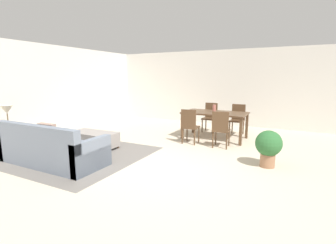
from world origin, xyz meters
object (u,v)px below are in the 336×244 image
at_px(dining_chair_near_left, 190,124).
at_px(potted_plant, 269,146).
at_px(side_table, 10,134).
at_px(table_lamp, 7,110).
at_px(vase_centerpiece, 214,109).
at_px(dining_table, 215,115).
at_px(dining_chair_near_right, 221,127).
at_px(ottoman_table, 94,139).
at_px(dining_chair_far_left, 210,116).
at_px(couch, 51,150).
at_px(dining_chair_far_right, 238,118).

xyz_separation_m(dining_chair_near_left, potted_plant, (2.02, -0.90, -0.09)).
distance_m(side_table, table_lamp, 0.54).
distance_m(vase_centerpiece, potted_plant, 2.41).
xyz_separation_m(dining_table, dining_chair_near_right, (0.42, -0.88, -0.16)).
bearing_deg(dining_table, table_lamp, -136.41).
xyz_separation_m(dining_chair_near_left, dining_chair_near_right, (0.83, -0.01, 0.00)).
distance_m(ottoman_table, dining_chair_far_left, 3.75).
xyz_separation_m(dining_chair_near_right, potted_plant, (1.19, -0.89, -0.09)).
height_order(dining_chair_far_left, vase_centerpiece, vase_centerpiece).
xyz_separation_m(ottoman_table, side_table, (-1.35, -1.22, 0.23)).
xyz_separation_m(dining_chair_far_left, vase_centerpiece, (0.39, -0.89, 0.35)).
distance_m(side_table, dining_chair_near_left, 4.27).
xyz_separation_m(couch, dining_chair_far_left, (1.91, 4.43, 0.23)).
distance_m(side_table, vase_centerpiece, 5.13).
xyz_separation_m(dining_chair_far_left, dining_chair_far_right, (0.87, -0.02, 0.00)).
xyz_separation_m(couch, side_table, (-1.42, 0.03, 0.17)).
bearing_deg(dining_chair_far_left, potted_plant, -52.43).
height_order(dining_chair_far_right, potted_plant, dining_chair_far_right).
height_order(side_table, dining_chair_far_right, dining_chair_far_right).
xyz_separation_m(side_table, dining_table, (3.73, 3.55, 0.21)).
bearing_deg(ottoman_table, table_lamp, -137.91).
bearing_deg(potted_plant, dining_chair_far_left, 127.57).
relative_size(dining_chair_near_left, vase_centerpiece, 4.27).
height_order(side_table, potted_plant, potted_plant).
bearing_deg(potted_plant, table_lamp, -161.52).
distance_m(dining_chair_near_right, dining_chair_far_left, 1.92).
distance_m(ottoman_table, table_lamp, 1.98).
relative_size(couch, vase_centerpiece, 10.37).
relative_size(couch, dining_chair_far_right, 2.43).
bearing_deg(dining_chair_near_left, vase_centerpiece, 64.60).
distance_m(couch, dining_chair_far_right, 5.22).
distance_m(couch, table_lamp, 1.59).
distance_m(couch, dining_table, 4.28).
distance_m(table_lamp, dining_chair_near_left, 4.29).
relative_size(dining_chair_near_left, potted_plant, 1.26).
relative_size(dining_table, dining_chair_far_right, 1.91).
bearing_deg(dining_chair_near_left, dining_chair_far_left, 89.79).
distance_m(ottoman_table, dining_chair_near_right, 3.16).
xyz_separation_m(table_lamp, dining_table, (3.73, 3.55, -0.33)).
bearing_deg(ottoman_table, dining_chair_far_right, 48.01).
distance_m(table_lamp, dining_chair_far_left, 5.54).
relative_size(table_lamp, dining_chair_near_right, 0.57).
bearing_deg(dining_chair_near_right, potted_plant, -36.73).
xyz_separation_m(ottoman_table, table_lamp, (-1.35, -1.22, 0.77)).
height_order(dining_chair_near_right, dining_chair_far_left, same).
height_order(ottoman_table, dining_chair_near_right, dining_chair_near_right).
xyz_separation_m(side_table, dining_chair_far_left, (3.32, 4.40, 0.05)).
bearing_deg(dining_table, ottoman_table, -135.59).
relative_size(couch, dining_chair_near_right, 2.43).
distance_m(couch, dining_chair_far_left, 4.83).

